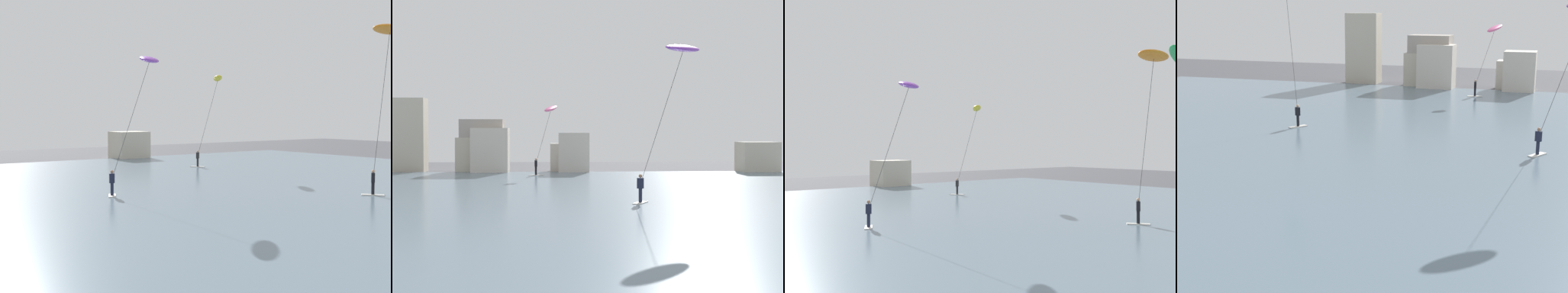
{
  "view_description": "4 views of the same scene",
  "coord_description": "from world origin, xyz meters",
  "views": [
    {
      "loc": [
        -13.99,
        -1.2,
        5.25
      ],
      "look_at": [
        -3.08,
        13.72,
        4.18
      ],
      "focal_mm": 51.05,
      "sensor_mm": 36.0,
      "label": 1
    },
    {
      "loc": [
        -2.22,
        -1.26,
        3.99
      ],
      "look_at": [
        -1.3,
        17.71,
        3.58
      ],
      "focal_mm": 51.22,
      "sensor_mm": 36.0,
      "label": 2
    },
    {
      "loc": [
        -11.01,
        3.32,
        4.99
      ],
      "look_at": [
        0.81,
        17.7,
        4.97
      ],
      "focal_mm": 44.77,
      "sensor_mm": 36.0,
      "label": 3
    },
    {
      "loc": [
        3.34,
        -4.21,
        8.53
      ],
      "look_at": [
        -1.75,
        11.32,
        4.6
      ],
      "focal_mm": 53.29,
      "sensor_mm": 36.0,
      "label": 4
    }
  ],
  "objects": [
    {
      "name": "kitesurfer_cyan",
      "position": [
        -16.28,
        35.47,
        8.72
      ],
      "size": [
        3.93,
        4.93,
        9.91
      ],
      "color": "silver",
      "rests_on": "water_bay"
    },
    {
      "name": "far_shore_buildings",
      "position": [
        -6.71,
        58.15,
        2.52
      ],
      "size": [
        40.99,
        5.45,
        7.89
      ],
      "color": "beige",
      "rests_on": "ground"
    },
    {
      "name": "water_bay",
      "position": [
        0.0,
        31.22,
        0.05
      ],
      "size": [
        84.0,
        52.0,
        0.1
      ],
      "primitive_type": "cube",
      "color": "slate",
      "rests_on": "ground"
    },
    {
      "name": "kitesurfer_pink",
      "position": [
        -3.41,
        53.44,
        5.73
      ],
      "size": [
        2.98,
        3.61,
        6.93
      ],
      "color": "silver",
      "rests_on": "water_bay"
    }
  ]
}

